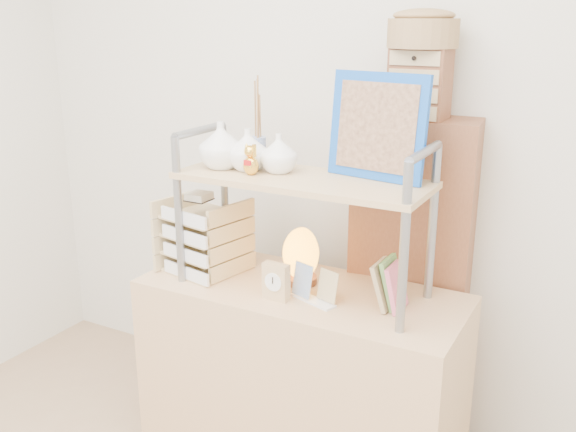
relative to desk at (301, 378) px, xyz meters
name	(u,v)px	position (x,y,z in m)	size (l,w,h in m)	color
room_shell	(134,21)	(0.00, -0.81, 1.32)	(3.42, 3.41, 2.61)	silver
desk	(301,378)	(0.00, 0.00, 0.00)	(1.20, 0.50, 0.75)	tan
cabinet	(409,287)	(0.29, 0.37, 0.30)	(0.45, 0.24, 1.35)	brown
hutch	(286,166)	(-0.07, 0.01, 0.83)	(0.90, 0.34, 0.78)	gray
letter_tray	(202,240)	(-0.42, -0.03, 0.50)	(0.30, 0.29, 0.32)	tan
salt_lamp	(301,255)	(-0.03, 0.05, 0.49)	(0.14, 0.13, 0.22)	brown
desk_clock	(276,282)	(-0.03, -0.13, 0.44)	(0.10, 0.05, 0.13)	tan
postcard_stand	(314,291)	(0.09, -0.08, 0.41)	(0.19, 0.11, 0.13)	white
drawer_chest	(420,84)	(0.29, 0.35, 1.10)	(0.20, 0.16, 0.25)	brown
woven_basket	(423,33)	(0.29, 0.35, 1.28)	(0.25, 0.25, 0.10)	olive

